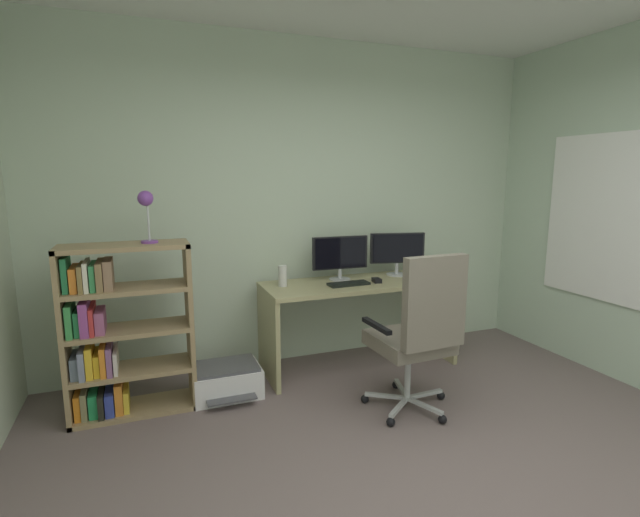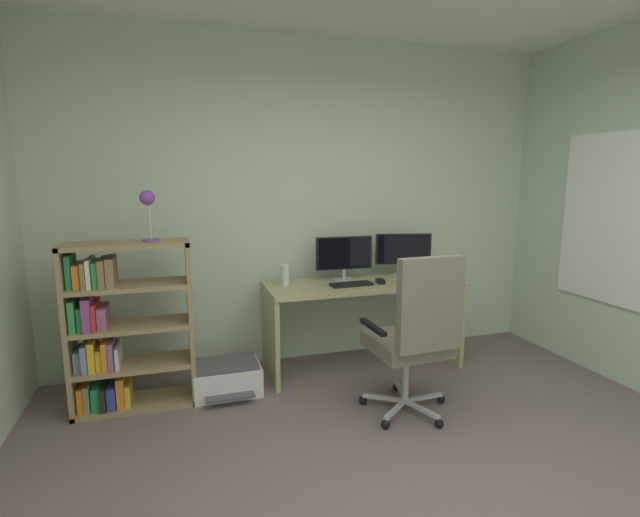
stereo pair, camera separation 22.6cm
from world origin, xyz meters
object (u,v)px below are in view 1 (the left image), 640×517
Objects in this scene: office_chair at (419,330)px; desk_lamp at (146,206)px; desktop_speaker at (283,276)px; printer at (226,380)px; desk at (359,303)px; bookshelf at (115,334)px; computer_mouse at (377,280)px; keyboard at (349,284)px; monitor_main at (340,255)px; monitor_secondary at (397,250)px.

office_chair is 3.26× the size of desk_lamp.
desktop_speaker reaches higher than printer.
bookshelf is (-1.91, -0.16, 0.01)m from desk.
computer_mouse is (0.12, -0.08, 0.21)m from desk.
desk is at bearing 29.13° from keyboard.
monitor_main is at bearing 150.28° from computer_mouse.
office_chair is (0.66, -0.98, -0.22)m from desktop_speaker.
keyboard is at bearing -170.96° from computer_mouse.
desk is at bearing 90.21° from office_chair.
desktop_speaker is at bearing -177.47° from monitor_secondary.
bookshelf reaches higher than desk.
bookshelf is (-1.77, -0.07, -0.19)m from keyboard.
printer is at bearing -178.35° from keyboard.
desktop_speaker is at bearing 12.59° from desk_lamp.
desk_lamp is (0.25, 0.00, 0.86)m from bookshelf.
monitor_main is 0.98× the size of printer.
office_chair reaches higher than computer_mouse.
desk_lamp is at bearing -167.41° from desktop_speaker.
desk_lamp is 0.70× the size of printer.
keyboard is at bearing -148.93° from desk.
monitor_secondary reaches higher than keyboard.
bookshelf is at bearing -175.31° from desk.
monitor_main is at bearing 85.71° from keyboard.
monitor_main is 1.44× the size of keyboard.
desk_lamp is 1.40m from printer.
office_chair is at bearing -112.21° from monitor_secondary.
monitor_main is at bearing 97.52° from office_chair.
computer_mouse is at bearing -147.17° from monitor_secondary.
desktop_speaker is at bearing 161.67° from keyboard.
desk_lamp reaches higher than desk.
monitor_main is at bearing 138.99° from desk.
office_chair reaches higher than printer.
bookshelf is (-2.03, -0.08, -0.19)m from computer_mouse.
monitor_secondary reaches higher than desktop_speaker.
printer is at bearing -165.72° from monitor_main.
desk is 1.43× the size of office_chair.
monitor_secondary is 0.97× the size of printer.
desk_lamp is at bearing 155.54° from office_chair.
keyboard is 0.85m from office_chair.
monitor_secondary is 4.86× the size of computer_mouse.
office_chair is 2.00m from desk_lamp.
desk_lamp is at bearing -169.34° from computer_mouse.
printer is (-1.17, -0.15, -0.44)m from desk.
monitor_main is 0.54m from desktop_speaker.
monitor_main is 1.01× the size of monitor_secondary.
desktop_speaker is at bearing 174.15° from desk.
bookshelf is 0.90m from desk_lamp.
computer_mouse reaches higher than keyboard.
desk_lamp is at bearing -169.92° from monitor_main.
monitor_main is 1.09m from office_chair.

